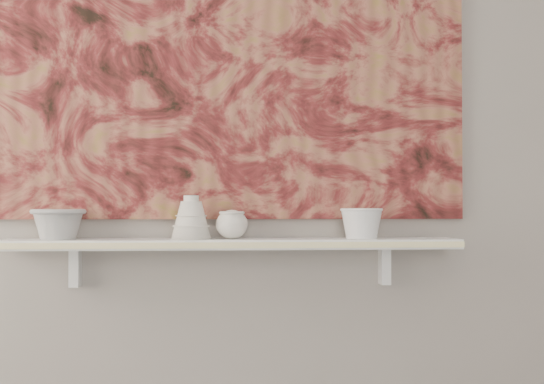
{
  "coord_description": "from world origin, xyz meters",
  "views": [
    {
      "loc": [
        -0.06,
        -0.83,
        1.03
      ],
      "look_at": [
        0.12,
        1.49,
        1.07
      ],
      "focal_mm": 50.0,
      "sensor_mm": 36.0,
      "label": 1
    }
  ],
  "objects": [
    {
      "name": "shelf_stripe",
      "position": [
        0.0,
        1.41,
        0.92
      ],
      "size": [
        1.4,
        0.01,
        0.02
      ],
      "primitive_type": "cube",
      "color": "beige",
      "rests_on": "shelf"
    },
    {
      "name": "cup_cream",
      "position": [
        -0.0,
        1.51,
        0.97
      ],
      "size": [
        0.12,
        0.12,
        0.09
      ],
      "primitive_type": null,
      "rotation": [
        0.0,
        0.0,
        -0.22
      ],
      "color": "beige",
      "rests_on": "shelf"
    },
    {
      "name": "bracket_right",
      "position": [
        0.49,
        1.57,
        0.84
      ],
      "size": [
        0.03,
        0.06,
        0.12
      ],
      "primitive_type": "cube",
      "color": "white",
      "rests_on": "wall_back"
    },
    {
      "name": "house_motif",
      "position": [
        0.45,
        1.57,
        1.23
      ],
      "size": [
        0.09,
        0.0,
        0.08
      ],
      "primitive_type": "cube",
      "color": "black",
      "rests_on": "painting"
    },
    {
      "name": "bowl_grey",
      "position": [
        -0.53,
        1.51,
        0.98
      ],
      "size": [
        0.18,
        0.18,
        0.1
      ],
      "primitive_type": null,
      "rotation": [
        0.0,
        0.0,
        0.09
      ],
      "color": "#A1A09E",
      "rests_on": "shelf"
    },
    {
      "name": "painting",
      "position": [
        0.0,
        1.59,
        1.54
      ],
      "size": [
        1.5,
        0.02,
        1.1
      ],
      "primitive_type": "cube",
      "color": "maroon",
      "rests_on": "wall_back"
    },
    {
      "name": "shelf",
      "position": [
        0.0,
        1.51,
        0.92
      ],
      "size": [
        1.4,
        0.18,
        0.03
      ],
      "primitive_type": "cube",
      "color": "white",
      "rests_on": "wall_back"
    },
    {
      "name": "bracket_left",
      "position": [
        -0.49,
        1.57,
        0.84
      ],
      "size": [
        0.03,
        0.06,
        0.12
      ],
      "primitive_type": "cube",
      "color": "white",
      "rests_on": "wall_back"
    },
    {
      "name": "bell_vessel",
      "position": [
        -0.13,
        1.51,
        1.0
      ],
      "size": [
        0.13,
        0.13,
        0.14
      ],
      "primitive_type": null,
      "rotation": [
        0.0,
        0.0,
        0.06
      ],
      "color": "beige",
      "rests_on": "shelf"
    },
    {
      "name": "bowl_white",
      "position": [
        0.4,
        1.51,
        0.98
      ],
      "size": [
        0.15,
        0.15,
        0.1
      ],
      "primitive_type": null,
      "rotation": [
        0.0,
        0.0,
        -0.13
      ],
      "color": "silver",
      "rests_on": "shelf"
    },
    {
      "name": "wall_back",
      "position": [
        0.0,
        1.6,
        1.35
      ],
      "size": [
        3.6,
        0.0,
        3.6
      ],
      "primitive_type": "plane",
      "rotation": [
        1.57,
        0.0,
        0.0
      ],
      "color": "gray",
      "rests_on": "floor"
    }
  ]
}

